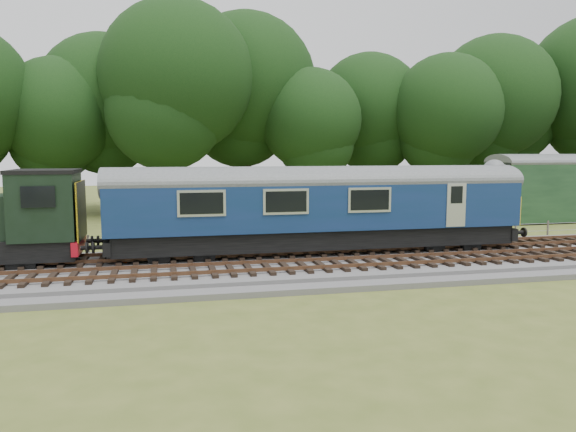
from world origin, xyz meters
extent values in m
plane|color=#4B5920|center=(0.00, 0.00, 0.00)|extent=(120.00, 120.00, 0.00)
cube|color=#4C4C4F|center=(0.00, 0.00, 0.17)|extent=(70.00, 7.00, 0.35)
cube|color=brown|center=(0.00, 0.68, 0.49)|extent=(66.50, 0.07, 0.14)
cube|color=brown|center=(0.00, 2.12, 0.49)|extent=(66.50, 0.07, 0.14)
cube|color=brown|center=(0.00, -2.32, 0.49)|extent=(66.50, 0.07, 0.14)
cube|color=brown|center=(0.00, -0.88, 0.49)|extent=(66.50, 0.07, 0.14)
cube|color=black|center=(0.06, 1.40, 1.06)|extent=(17.46, 2.52, 0.85)
cube|color=#0D294A|center=(0.06, 1.40, 2.48)|extent=(18.00, 2.80, 2.05)
cube|color=yellow|center=(9.08, 1.40, 2.11)|extent=(0.06, 2.74, 1.30)
cube|color=black|center=(6.06, 1.40, 0.86)|extent=(2.60, 2.00, 0.55)
cube|color=black|center=(-5.94, 1.40, 0.86)|extent=(2.60, 2.00, 0.55)
cube|color=black|center=(-11.14, 1.40, 2.66)|extent=(2.40, 2.55, 2.60)
cube|color=#AB0D1B|center=(-9.96, 1.40, 1.06)|extent=(0.25, 2.60, 0.55)
cube|color=yellow|center=(-9.82, 1.40, 2.46)|extent=(0.06, 2.55, 2.30)
imported|color=#F9500D|center=(-8.30, 0.79, 1.27)|extent=(0.79, 0.77, 1.84)
camera|label=1|loc=(-6.63, -22.16, 4.80)|focal=35.00mm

